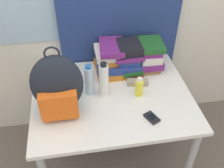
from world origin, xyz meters
name	(u,v)px	position (x,y,z in m)	size (l,w,h in m)	color
desk	(112,104)	(0.00, 0.43, 0.63)	(1.10, 0.86, 0.71)	silver
backpack	(57,86)	(-0.35, 0.34, 0.91)	(0.32, 0.22, 0.48)	#1E232D
book_stack_left	(110,59)	(0.03, 0.71, 0.82)	(0.23, 0.29, 0.23)	orange
book_stack_center	(128,58)	(0.17, 0.71, 0.82)	(0.23, 0.28, 0.23)	red
book_stack_right	(149,55)	(0.33, 0.71, 0.82)	(0.22, 0.24, 0.22)	olive
water_bottle	(89,80)	(-0.15, 0.48, 0.82)	(0.06, 0.06, 0.23)	silver
sports_bottle	(104,80)	(-0.05, 0.45, 0.83)	(0.06, 0.06, 0.26)	white
sunscreen_bottle	(139,87)	(0.18, 0.41, 0.78)	(0.05, 0.05, 0.14)	yellow
cell_phone	(152,118)	(0.21, 0.17, 0.72)	(0.10, 0.12, 0.02)	black
sunglasses_case	(138,82)	(0.20, 0.51, 0.73)	(0.16, 0.08, 0.04)	gray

